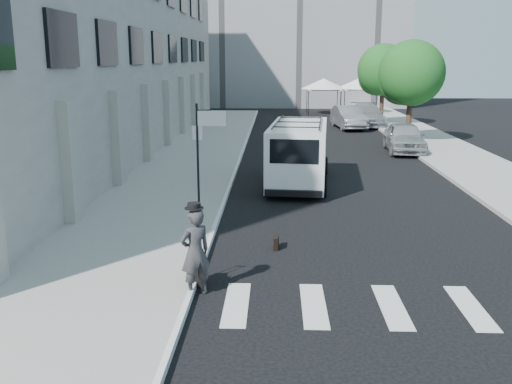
# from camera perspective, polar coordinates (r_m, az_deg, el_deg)

# --- Properties ---
(ground) EXTENTS (120.00, 120.00, 0.00)m
(ground) POSITION_cam_1_polar(r_m,az_deg,el_deg) (14.81, 2.73, -6.39)
(ground) COLOR black
(ground) RESTS_ON ground
(sidewalk_left) EXTENTS (4.50, 48.00, 0.15)m
(sidewalk_left) POSITION_cam_1_polar(r_m,az_deg,el_deg) (30.61, -5.59, 3.98)
(sidewalk_left) COLOR gray
(sidewalk_left) RESTS_ON ground
(sidewalk_right) EXTENTS (4.00, 56.00, 0.15)m
(sidewalk_right) POSITION_cam_1_polar(r_m,az_deg,el_deg) (35.51, 17.11, 4.74)
(sidewalk_right) COLOR gray
(sidewalk_right) RESTS_ON ground
(building_left) EXTENTS (10.00, 44.00, 12.00)m
(building_left) POSITION_cam_1_polar(r_m,az_deg,el_deg) (33.90, -18.00, 14.37)
(building_left) COLOR gray
(building_left) RESTS_ON ground
(sign_pole) EXTENTS (1.03, 0.07, 3.50)m
(sign_pole) POSITION_cam_1_polar(r_m,az_deg,el_deg) (17.44, -5.12, 5.55)
(sign_pole) COLOR black
(sign_pole) RESTS_ON sidewalk_left
(tree_near) EXTENTS (3.80, 3.83, 6.03)m
(tree_near) POSITION_cam_1_polar(r_m,az_deg,el_deg) (34.97, 15.06, 11.18)
(tree_near) COLOR black
(tree_near) RESTS_ON ground
(tree_far) EXTENTS (3.80, 3.83, 6.03)m
(tree_far) POSITION_cam_1_polar(r_m,az_deg,el_deg) (43.79, 12.44, 11.65)
(tree_far) COLOR black
(tree_far) RESTS_ON ground
(tent_left) EXTENTS (4.00, 4.00, 3.20)m
(tent_left) POSITION_cam_1_polar(r_m,az_deg,el_deg) (52.16, 6.79, 10.68)
(tent_left) COLOR black
(tent_left) RESTS_ON ground
(tent_right) EXTENTS (4.00, 4.00, 3.20)m
(tent_right) POSITION_cam_1_polar(r_m,az_deg,el_deg) (53.01, 10.25, 10.61)
(tent_right) COLOR black
(tent_right) RESTS_ON ground
(businessman) EXTENTS (0.84, 0.79, 1.92)m
(businessman) POSITION_cam_1_polar(r_m,az_deg,el_deg) (12.20, -6.10, -6.03)
(businessman) COLOR #323234
(businessman) RESTS_ON ground
(briefcase) EXTENTS (0.15, 0.45, 0.34)m
(briefcase) POSITION_cam_1_polar(r_m,az_deg,el_deg) (15.30, 2.04, -5.06)
(briefcase) COLOR black
(briefcase) RESTS_ON ground
(suitcase) EXTENTS (0.28, 0.44, 1.20)m
(suitcase) POSITION_cam_1_polar(r_m,az_deg,el_deg) (12.93, -5.69, -7.91)
(suitcase) COLOR black
(suitcase) RESTS_ON ground
(cargo_van) EXTENTS (2.75, 6.67, 2.44)m
(cargo_van) POSITION_cam_1_polar(r_m,az_deg,el_deg) (22.98, 4.29, 3.92)
(cargo_van) COLOR white
(cargo_van) RESTS_ON ground
(parked_car_a) EXTENTS (2.19, 4.84, 1.61)m
(parked_car_a) POSITION_cam_1_polar(r_m,az_deg,el_deg) (31.88, 14.61, 5.32)
(parked_car_a) COLOR #96999E
(parked_car_a) RESTS_ON ground
(parked_car_b) EXTENTS (2.29, 5.10, 1.63)m
(parked_car_b) POSITION_cam_1_polar(r_m,az_deg,el_deg) (41.85, 9.26, 7.38)
(parked_car_b) COLOR slate
(parked_car_b) RESTS_ON ground
(parked_car_c) EXTENTS (2.45, 5.71, 1.64)m
(parked_car_c) POSITION_cam_1_polar(r_m,az_deg,el_deg) (43.78, 11.03, 7.57)
(parked_car_c) COLOR #9FA0A7
(parked_car_c) RESTS_ON ground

